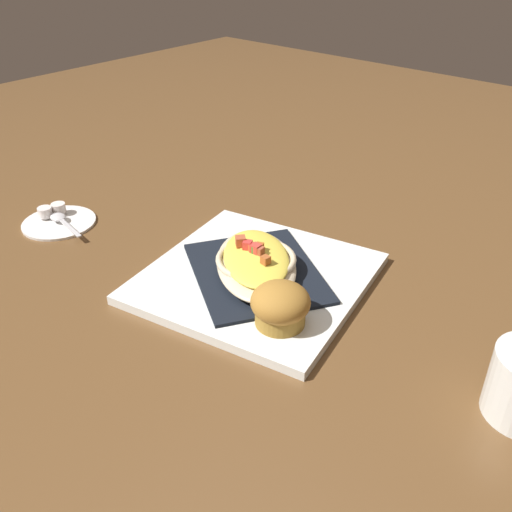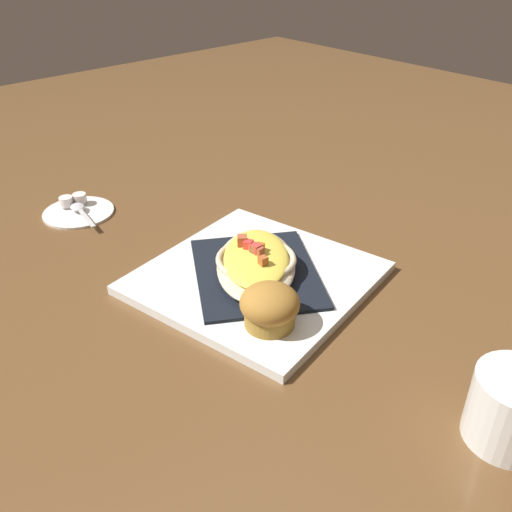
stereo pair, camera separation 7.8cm
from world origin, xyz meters
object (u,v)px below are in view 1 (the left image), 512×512
at_px(gratin_dish, 256,261).
at_px(creamer_cup_1, 45,212).
at_px(square_plate, 256,278).
at_px(spoon, 60,219).
at_px(muffin, 280,305).
at_px(creamer_saucer, 59,221).
at_px(creamer_cup_0, 59,208).

relative_size(gratin_dish, creamer_cup_1, 8.95).
height_order(square_plate, spoon, spoon).
bearing_deg(gratin_dish, muffin, -123.72).
height_order(gratin_dish, muffin, muffin).
distance_m(square_plate, muffin, 0.12).
bearing_deg(creamer_saucer, spoon, -99.75).
distance_m(spoon, creamer_cup_1, 0.03).
distance_m(creamer_cup_0, creamer_cup_1, 0.02).
distance_m(square_plate, gratin_dish, 0.03).
relative_size(gratin_dish, creamer_cup_0, 8.95).
height_order(creamer_saucer, creamer_cup_1, creamer_cup_1).
xyz_separation_m(square_plate, spoon, (-0.09, 0.36, 0.01)).
distance_m(creamer_saucer, creamer_cup_0, 0.03).
relative_size(spoon, creamer_cup_0, 4.31).
bearing_deg(square_plate, gratin_dish, 91.91).
bearing_deg(muffin, creamer_saucer, 93.05).
bearing_deg(spoon, creamer_cup_1, 100.37).
bearing_deg(gratin_dish, spoon, 103.99).
bearing_deg(gratin_dish, creamer_cup_1, 103.68).
relative_size(gratin_dish, spoon, 2.08).
bearing_deg(creamer_saucer, creamer_cup_0, 54.47).
bearing_deg(creamer_cup_0, creamer_saucer, -125.53).
bearing_deg(creamer_cup_0, spoon, -119.86).
bearing_deg(muffin, creamer_cup_0, 91.02).
distance_m(square_plate, spoon, 0.37).
relative_size(square_plate, creamer_saucer, 2.40).
bearing_deg(creamer_saucer, muffin, -86.95).
bearing_deg(muffin, creamer_cup_1, 93.77).
height_order(muffin, creamer_cup_0, muffin).
bearing_deg(spoon, creamer_cup_0, 60.14).
height_order(muffin, creamer_saucer, muffin).
distance_m(square_plate, creamer_cup_0, 0.40).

